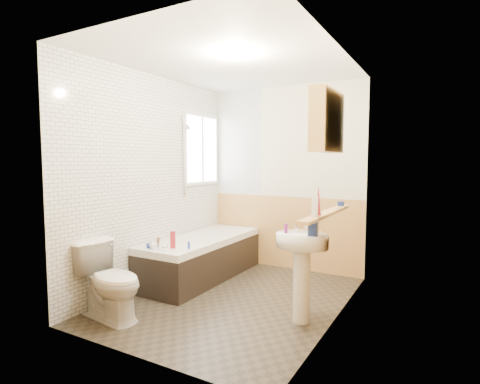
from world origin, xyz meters
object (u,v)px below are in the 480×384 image
at_px(sink, 302,259).
at_px(medicine_cabinet, 327,121).
at_px(toilet, 110,281).
at_px(pine_shelf, 327,213).
at_px(bathtub, 202,256).

distance_m(sink, medicine_cabinet, 1.27).
relative_size(toilet, pine_shelf, 0.57).
bearing_deg(sink, medicine_cabinet, 20.22).
relative_size(sink, pine_shelf, 0.73).
distance_m(bathtub, toilet, 1.46).
bearing_deg(pine_shelf, bathtub, 162.14).
relative_size(toilet, medicine_cabinet, 1.21).
relative_size(bathtub, pine_shelf, 1.42).
relative_size(bathtub, medicine_cabinet, 3.00).
xyz_separation_m(bathtub, toilet, (-0.03, -1.46, 0.09)).
bearing_deg(medicine_cabinet, sink, -145.16).
bearing_deg(pine_shelf, toilet, -153.77).
distance_m(bathtub, sink, 1.73).
height_order(sink, pine_shelf, pine_shelf).
bearing_deg(sink, bathtub, 143.09).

